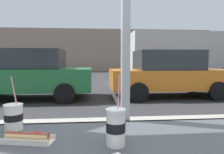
# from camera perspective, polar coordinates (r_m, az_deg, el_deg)

# --- Properties ---
(ground_plane) EXTENTS (60.00, 60.00, 0.00)m
(ground_plane) POSITION_cam_1_polar(r_m,az_deg,el_deg) (9.33, -3.81, -3.64)
(ground_plane) COLOR #2D2D30
(sidewalk_strip) EXTENTS (16.00, 2.80, 0.14)m
(sidewalk_strip) POSITION_cam_1_polar(r_m,az_deg,el_deg) (3.11, -0.95, -19.60)
(sidewalk_strip) COLOR #9E998E
(sidewalk_strip) RESTS_ON ground
(building_facade_far) EXTENTS (28.00, 1.20, 5.02)m
(building_facade_far) POSITION_cam_1_polar(r_m,az_deg,el_deg) (24.67, -4.67, 7.40)
(building_facade_far) COLOR gray
(building_facade_far) RESTS_ON ground
(soda_cup_left) EXTENTS (0.10, 0.10, 0.30)m
(soda_cup_left) POSITION_cam_1_polar(r_m,az_deg,el_deg) (1.28, -25.87, -9.94)
(soda_cup_left) COLOR white
(soda_cup_left) RESTS_ON window_counter
(soda_cup_right) EXTENTS (0.09, 0.09, 0.33)m
(soda_cup_right) POSITION_cam_1_polar(r_m,az_deg,el_deg) (0.95, 1.06, -13.72)
(soda_cup_right) COLOR white
(soda_cup_right) RESTS_ON window_counter
(hotdog_tray_near) EXTENTS (0.26, 0.13, 0.05)m
(hotdog_tray_near) POSITION_cam_1_polar(r_m,az_deg,el_deg) (1.08, -22.67, -15.37)
(hotdog_tray_near) COLOR silver
(hotdog_tray_near) RESTS_ON window_counter
(parked_car_green) EXTENTS (4.33, 2.07, 1.73)m
(parked_car_green) POSITION_cam_1_polar(r_m,az_deg,el_deg) (7.66, -22.15, 0.80)
(parked_car_green) COLOR #236B38
(parked_car_green) RESTS_ON ground
(parked_car_orange) EXTENTS (4.37, 2.00, 1.70)m
(parked_car_orange) POSITION_cam_1_polar(r_m,az_deg,el_deg) (7.83, 15.58, 0.95)
(parked_car_orange) COLOR orange
(parked_car_orange) RESTS_ON ground
(box_truck) EXTENTS (6.98, 2.44, 2.96)m
(box_truck) POSITION_cam_1_polar(r_m,az_deg,el_deg) (13.11, 19.93, 5.59)
(box_truck) COLOR beige
(box_truck) RESTS_ON ground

